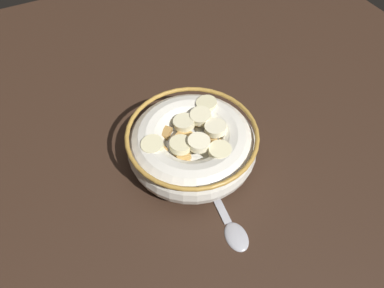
# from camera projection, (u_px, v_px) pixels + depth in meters

# --- Properties ---
(ground_plane) EXTENTS (1.06, 1.06, 0.02)m
(ground_plane) POSITION_uv_depth(u_px,v_px,m) (192.00, 161.00, 0.52)
(ground_plane) COLOR #332116
(cereal_bowl) EXTENTS (0.18, 0.18, 0.06)m
(cereal_bowl) POSITION_uv_depth(u_px,v_px,m) (192.00, 144.00, 0.49)
(cereal_bowl) COLOR silver
(cereal_bowl) RESTS_ON ground_plane
(spoon) EXTENTS (0.03, 0.16, 0.01)m
(spoon) POSITION_uv_depth(u_px,v_px,m) (227.00, 217.00, 0.45)
(spoon) COLOR #A5A5AD
(spoon) RESTS_ON ground_plane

